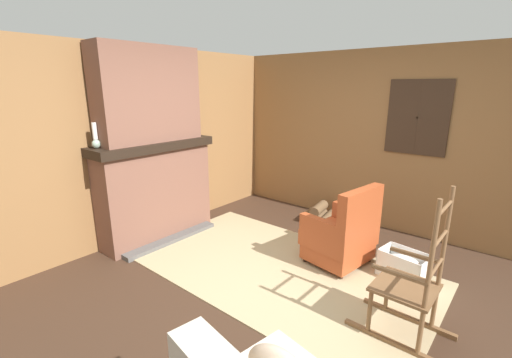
% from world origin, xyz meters
% --- Properties ---
extents(ground_plane, '(14.00, 14.00, 0.00)m').
position_xyz_m(ground_plane, '(0.00, 0.00, 0.00)').
color(ground_plane, '#3D281C').
extents(wood_panel_wall_left, '(0.06, 5.22, 2.54)m').
position_xyz_m(wood_panel_wall_left, '(-2.34, 0.00, 1.27)').
color(wood_panel_wall_left, olive).
rests_on(wood_panel_wall_left, ground).
extents(wood_panel_wall_back, '(5.22, 0.09, 2.54)m').
position_xyz_m(wood_panel_wall_back, '(0.01, 2.34, 1.28)').
color(wood_panel_wall_back, olive).
rests_on(wood_panel_wall_back, ground).
extents(fireplace_hearth, '(0.63, 1.64, 1.33)m').
position_xyz_m(fireplace_hearth, '(-2.09, 0.00, 0.66)').
color(fireplace_hearth, brown).
rests_on(fireplace_hearth, ground).
extents(chimney_breast, '(0.37, 1.35, 1.18)m').
position_xyz_m(chimney_breast, '(-2.10, 0.00, 1.92)').
color(chimney_breast, brown).
rests_on(chimney_breast, fireplace_hearth).
extents(area_rug, '(3.35, 1.92, 0.01)m').
position_xyz_m(area_rug, '(-0.31, 0.34, 0.01)').
color(area_rug, tan).
rests_on(area_rug, ground).
extents(armchair, '(0.73, 0.80, 0.97)m').
position_xyz_m(armchair, '(0.20, 0.91, 0.35)').
color(armchair, '#A84723').
rests_on(armchair, ground).
extents(rocking_chair, '(0.80, 0.47, 1.29)m').
position_xyz_m(rocking_chair, '(1.16, 0.16, 0.43)').
color(rocking_chair, brown).
rests_on(rocking_chair, ground).
extents(firewood_stack, '(0.52, 0.49, 0.28)m').
position_xyz_m(firewood_stack, '(-0.67, 1.91, 0.11)').
color(firewood_stack, brown).
rests_on(firewood_stack, ground).
extents(laundry_basket, '(0.52, 0.38, 0.31)m').
position_xyz_m(laundry_basket, '(0.87, 1.05, 0.15)').
color(laundry_basket, white).
rests_on(laundry_basket, ground).
extents(oil_lamp_vase, '(0.09, 0.09, 0.30)m').
position_xyz_m(oil_lamp_vase, '(-2.14, -0.71, 1.44)').
color(oil_lamp_vase, '#99B29E').
rests_on(oil_lamp_vase, fireplace_hearth).
extents(storage_case, '(0.17, 0.25, 0.14)m').
position_xyz_m(storage_case, '(-2.14, 0.27, 1.41)').
color(storage_case, brown).
rests_on(storage_case, fireplace_hearth).
extents(decorative_plate_on_mantel, '(0.06, 0.23, 0.23)m').
position_xyz_m(decorative_plate_on_mantel, '(-2.16, -0.08, 1.45)').
color(decorative_plate_on_mantel, gold).
rests_on(decorative_plate_on_mantel, fireplace_hearth).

